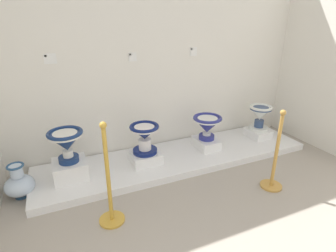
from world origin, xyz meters
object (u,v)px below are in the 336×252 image
object	(u,v)px
antique_toilet_broad_patterned	(207,124)
info_placard_third	(193,51)
stanchion_post_near_right	(274,165)
info_placard_first	(50,59)
plinth_block_rightmost	(70,169)
plinth_block_broad_patterned	(206,143)
stanchion_post_near_left	(110,193)
decorative_vase_corner	(19,184)
plinth_block_leftmost	(145,157)
info_placard_second	(133,57)
antique_toilet_leftmost	(145,135)
plinth_block_squat_floral	(258,133)
antique_toilet_rightmost	(66,141)
antique_toilet_squat_floral	(260,114)

from	to	relation	value
antique_toilet_broad_patterned	info_placard_third	world-z (taller)	info_placard_third
info_placard_third	stanchion_post_near_right	bearing A→B (deg)	-79.00
info_placard_first	stanchion_post_near_right	distance (m)	2.85
plinth_block_rightmost	plinth_block_broad_patterned	xyz separation A→B (m)	(1.88, 0.05, -0.04)
plinth_block_broad_patterned	stanchion_post_near_left	bearing A→B (deg)	-151.25
decorative_vase_corner	plinth_block_leftmost	bearing A→B (deg)	1.39
info_placard_second	decorative_vase_corner	xyz separation A→B (m)	(-1.50, -0.51, -1.22)
antique_toilet_broad_patterned	info_placard_first	bearing A→B (deg)	167.42
info_placard_second	stanchion_post_near_right	world-z (taller)	info_placard_second
plinth_block_broad_patterned	stanchion_post_near_left	size ratio (longest dim) A/B	0.37
antique_toilet_leftmost	plinth_block_broad_patterned	distance (m)	1.01
plinth_block_broad_patterned	info_placard_first	xyz separation A→B (m)	(-1.91, 0.43, 1.26)
plinth_block_squat_floral	antique_toilet_broad_patterned	bearing A→B (deg)	-179.77
plinth_block_squat_floral	info_placard_second	xyz separation A→B (m)	(-1.87, 0.42, 1.23)
antique_toilet_rightmost	plinth_block_broad_patterned	size ratio (longest dim) A/B	1.01
antique_toilet_rightmost	stanchion_post_near_right	size ratio (longest dim) A/B	0.41
plinth_block_broad_patterned	antique_toilet_broad_patterned	world-z (taller)	antique_toilet_broad_patterned
info_placard_second	stanchion_post_near_right	distance (m)	2.18
plinth_block_rightmost	antique_toilet_broad_patterned	distance (m)	1.90
antique_toilet_broad_patterned	stanchion_post_near_left	bearing A→B (deg)	-151.25
antique_toilet_broad_patterned	info_placard_first	distance (m)	2.18
stanchion_post_near_left	antique_toilet_squat_floral	bearing A→B (deg)	19.02
plinth_block_squat_floral	antique_toilet_squat_floral	size ratio (longest dim) A/B	0.94
antique_toilet_broad_patterned	plinth_block_squat_floral	xyz separation A→B (m)	(0.95, 0.00, -0.30)
antique_toilet_squat_floral	stanchion_post_near_right	world-z (taller)	stanchion_post_near_right
info_placard_third	plinth_block_leftmost	bearing A→B (deg)	-152.83
info_placard_second	plinth_block_leftmost	bearing A→B (deg)	-93.95
antique_toilet_rightmost	decorative_vase_corner	size ratio (longest dim) A/B	0.98
info_placard_second	decorative_vase_corner	distance (m)	2.00
antique_toilet_leftmost	antique_toilet_squat_floral	distance (m)	1.90
plinth_block_leftmost	antique_toilet_rightmost	bearing A→B (deg)	-179.83
stanchion_post_near_left	plinth_block_leftmost	bearing A→B (deg)	52.25
antique_toilet_squat_floral	decorative_vase_corner	xyz separation A→B (m)	(-3.37, -0.09, -0.30)
plinth_block_rightmost	antique_toilet_rightmost	world-z (taller)	antique_toilet_rightmost
decorative_vase_corner	stanchion_post_near_right	bearing A→B (deg)	-19.83
info_placard_first	info_placard_second	size ratio (longest dim) A/B	1.26
plinth_block_rightmost	stanchion_post_near_right	distance (m)	2.36
plinth_block_leftmost	antique_toilet_leftmost	xyz separation A→B (m)	(0.00, 0.00, 0.32)
antique_toilet_rightmost	info_placard_third	distance (m)	2.09
plinth_block_squat_floral	info_placard_first	distance (m)	3.15
plinth_block_broad_patterned	info_placard_third	size ratio (longest dim) A/B	3.28
plinth_block_leftmost	antique_toilet_leftmost	distance (m)	0.32
stanchion_post_near_left	info_placard_first	bearing A→B (deg)	103.76
decorative_vase_corner	stanchion_post_near_right	distance (m)	2.85
plinth_block_leftmost	stanchion_post_near_left	bearing A→B (deg)	-127.75
info_placard_first	stanchion_post_near_left	size ratio (longest dim) A/B	0.13
info_placard_first	plinth_block_broad_patterned	bearing A→B (deg)	-12.58
stanchion_post_near_left	stanchion_post_near_right	distance (m)	1.86
antique_toilet_broad_patterned	stanchion_post_near_right	bearing A→B (deg)	-76.10
info_placard_second	antique_toilet_leftmost	bearing A→B (deg)	-93.95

